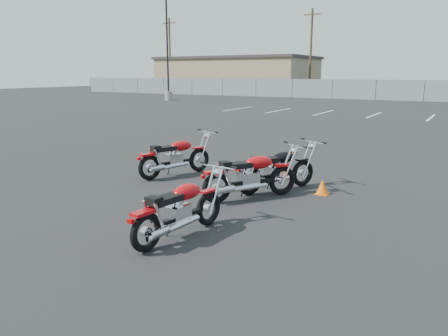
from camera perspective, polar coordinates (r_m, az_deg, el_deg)
The scene contains 12 objects.
ground at distance 7.97m, azimuth -3.43°, elevation -5.22°, with size 120.00×120.00×0.00m, color black.
motorcycle_front_red at distance 10.38m, azimuth -6.39°, elevation 1.48°, with size 1.10×2.03×1.01m.
motorcycle_second_black at distance 9.07m, azimuth 6.96°, elevation -0.17°, with size 1.32×1.93×0.99m.
motorcycle_third_red at distance 8.40m, azimuth 3.48°, elevation -1.01°, with size 1.54×1.91×1.02m.
motorcycle_rear_red at distance 6.47m, azimuth -5.81°, elevation -5.39°, with size 0.76×1.96×0.96m.
training_cone_near at distance 9.02m, azimuth 12.72°, elevation -2.39°, with size 0.26×0.26×0.31m.
light_pole_west at distance 39.84m, azimuth -7.35°, elevation 13.05°, with size 0.80×0.70×11.13m.
chainlink_fence at distance 41.56m, azimuth 24.69°, elevation 9.16°, with size 80.06×0.06×1.80m.
tan_building_west at distance 54.97m, azimuth 1.76°, elevation 12.07°, with size 18.40×10.40×4.30m.
utility_pole_a at distance 56.83m, azimuth -7.08°, elevation 14.54°, with size 1.80×0.24×9.00m.
utility_pole_b at distance 49.13m, azimuth 11.27°, elevation 14.77°, with size 1.80×0.24×9.00m.
parking_line_stripes at distance 27.27m, azimuth 15.93°, elevation 6.82°, with size 15.12×4.00×0.01m.
Camera 1 is at (4.23, -6.31, 2.40)m, focal length 35.00 mm.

